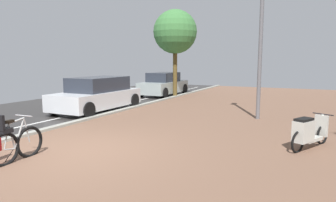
{
  "coord_description": "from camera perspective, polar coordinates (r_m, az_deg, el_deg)",
  "views": [
    {
      "loc": [
        4.9,
        -5.27,
        2.12
      ],
      "look_at": [
        1.64,
        1.45,
        1.12
      ],
      "focal_mm": 31.83,
      "sensor_mm": 36.0,
      "label": 1
    }
  ],
  "objects": [
    {
      "name": "bicycle_foreground",
      "position": [
        7.19,
        -27.41,
        -7.17
      ],
      "size": [
        0.63,
        1.36,
        1.09
      ],
      "color": "black",
      "rests_on": "ground"
    },
    {
      "name": "parked_car_near",
      "position": [
        13.26,
        -13.34,
        1.22
      ],
      "size": [
        1.94,
        4.23,
        1.44
      ],
      "color": "silver",
      "rests_on": "ground"
    },
    {
      "name": "ground",
      "position": [
        6.66,
        -7.28,
        -11.22
      ],
      "size": [
        21.0,
        40.0,
        0.13
      ],
      "color": "#2D2A29"
    },
    {
      "name": "street_tree",
      "position": [
        17.91,
        1.38,
        13.04
      ],
      "size": [
        2.56,
        2.56,
        5.12
      ],
      "color": "brown",
      "rests_on": "ground"
    },
    {
      "name": "parked_car_far",
      "position": [
        18.79,
        -0.83,
        3.17
      ],
      "size": [
        1.79,
        4.0,
        1.42
      ],
      "color": "#9EAAA8",
      "rests_on": "ground"
    },
    {
      "name": "lamp_post",
      "position": [
        11.4,
        17.34,
        11.52
      ],
      "size": [
        0.2,
        0.52,
        5.29
      ],
      "color": "slate",
      "rests_on": "ground"
    },
    {
      "name": "scooter_near",
      "position": [
        7.99,
        25.19,
        -5.43
      ],
      "size": [
        0.91,
        1.59,
        0.82
      ],
      "color": "black",
      "rests_on": "ground"
    }
  ]
}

